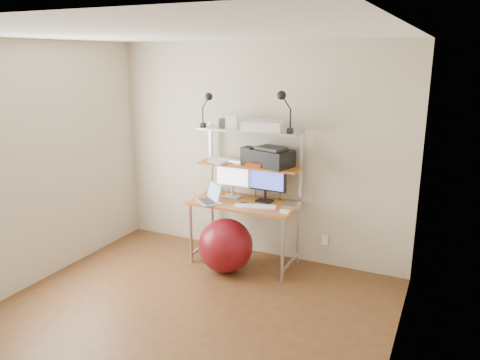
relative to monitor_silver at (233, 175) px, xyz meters
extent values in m
plane|color=brown|center=(0.21, -1.56, -1.00)|extent=(3.60, 3.60, 0.00)
plane|color=white|center=(0.21, -1.56, 1.50)|extent=(3.60, 3.60, 0.00)
plane|color=beige|center=(0.21, 0.24, 0.25)|extent=(3.60, 0.00, 3.60)
plane|color=beige|center=(-1.59, -1.56, 0.25)|extent=(0.00, 3.60, 3.60)
plane|color=beige|center=(2.01, -1.56, 0.25)|extent=(0.00, 3.60, 3.60)
cube|color=#BC6A24|center=(0.21, -0.12, -0.28)|extent=(1.20, 0.60, 0.03)
cylinder|color=#B5B5BA|center=(-0.35, -0.38, -0.65)|extent=(0.04, 0.04, 0.71)
cylinder|color=#B5B5BA|center=(-0.35, 0.14, -0.65)|extent=(0.04, 0.04, 0.71)
cylinder|color=#B5B5BA|center=(0.77, -0.38, -0.65)|extent=(0.04, 0.04, 0.71)
cylinder|color=#B5B5BA|center=(0.77, 0.14, -0.65)|extent=(0.04, 0.04, 0.71)
cube|color=#B5B5BA|center=(-0.36, 0.14, 0.15)|extent=(0.03, 0.04, 0.84)
cube|color=#B5B5BA|center=(0.78, 0.14, 0.15)|extent=(0.03, 0.04, 0.84)
cube|color=#BC6A24|center=(0.21, 0.01, 0.14)|extent=(1.18, 0.34, 0.02)
cube|color=#B5B5BA|center=(0.21, 0.01, 0.54)|extent=(1.18, 0.34, 0.02)
cube|color=white|center=(1.06, 0.22, -0.70)|extent=(0.08, 0.01, 0.12)
cube|color=#BBBBC0|center=(0.00, -0.02, -0.25)|extent=(0.20, 0.16, 0.01)
cylinder|color=#BBBBC0|center=(0.00, 0.00, -0.19)|extent=(0.03, 0.03, 0.11)
cube|color=#BBBBC0|center=(0.00, 0.00, 0.03)|extent=(0.44, 0.04, 0.33)
plane|color=white|center=(0.00, -0.02, 0.03)|extent=(0.40, 0.01, 0.40)
cube|color=black|center=(0.40, -0.01, -0.25)|extent=(0.18, 0.15, 0.01)
cylinder|color=black|center=(0.40, 0.01, -0.19)|extent=(0.03, 0.03, 0.11)
cube|color=black|center=(0.40, 0.01, 0.01)|extent=(0.50, 0.05, 0.30)
plane|color=#424FE3|center=(0.40, 0.00, 0.01)|extent=(0.45, 0.02, 0.45)
cube|color=silver|center=(-0.16, -0.32, -0.25)|extent=(0.38, 0.37, 0.02)
cube|color=#2F2F31|center=(-0.16, -0.32, -0.24)|extent=(0.29, 0.27, 0.00)
cube|color=silver|center=(-0.09, -0.23, -0.15)|extent=(0.28, 0.25, 0.20)
plane|color=#6A87B1|center=(-0.09, -0.23, -0.15)|extent=(0.27, 0.24, 0.28)
cube|color=white|center=(0.39, -0.23, -0.25)|extent=(0.47, 0.25, 0.01)
cube|color=white|center=(0.75, -0.28, -0.25)|extent=(0.10, 0.07, 0.03)
cube|color=silver|center=(0.75, -0.06, -0.24)|extent=(0.20, 0.20, 0.03)
cube|color=black|center=(0.22, -0.23, -0.26)|extent=(0.10, 0.15, 0.01)
cube|color=black|center=(0.46, 0.02, 0.24)|extent=(0.53, 0.43, 0.19)
cube|color=#2F2F31|center=(0.46, 0.02, 0.35)|extent=(0.36, 0.31, 0.03)
cube|color=black|center=(0.20, 0.01, 0.25)|extent=(0.17, 0.17, 0.20)
cube|color=#B33C1C|center=(0.31, -0.09, 0.17)|extent=(0.19, 0.14, 0.05)
cube|color=white|center=(0.37, -0.02, 0.60)|extent=(0.47, 0.35, 0.10)
cube|color=#BBBBC0|center=(0.37, -0.02, 0.65)|extent=(0.40, 0.28, 0.02)
cube|color=white|center=(-0.01, 0.00, 0.62)|extent=(0.15, 0.13, 0.14)
cube|color=#2F2F31|center=(-0.13, 0.05, 0.60)|extent=(0.10, 0.10, 0.09)
cube|color=black|center=(-0.33, -0.09, 0.57)|extent=(0.05, 0.06, 0.05)
cylinder|color=black|center=(-0.33, -0.09, 0.68)|extent=(0.02, 0.02, 0.17)
sphere|color=black|center=(-0.24, -0.10, 0.90)|extent=(0.09, 0.09, 0.09)
cube|color=black|center=(0.71, -0.07, 0.58)|extent=(0.05, 0.06, 0.05)
cylinder|color=black|center=(0.71, -0.07, 0.70)|extent=(0.02, 0.02, 0.19)
sphere|color=black|center=(0.61, -0.08, 0.94)|extent=(0.10, 0.10, 0.10)
sphere|color=maroon|center=(0.11, -0.41, -0.70)|extent=(0.61, 0.61, 0.61)
cube|color=white|center=(-0.19, 0.03, 0.15)|extent=(0.29, 0.33, 0.00)
cube|color=white|center=(-0.11, -0.04, 0.16)|extent=(0.31, 0.34, 0.00)
cube|color=white|center=(-0.22, 0.05, 0.16)|extent=(0.27, 0.32, 0.00)
cube|color=white|center=(-0.13, -0.01, 0.17)|extent=(0.25, 0.31, 0.00)
cube|color=white|center=(-0.17, 0.01, 0.17)|extent=(0.25, 0.31, 0.00)
camera|label=1|loc=(2.31, -4.70, 1.34)|focal=35.00mm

